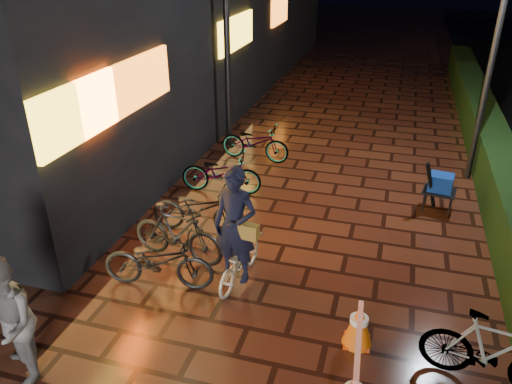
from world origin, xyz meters
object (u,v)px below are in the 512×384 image
(bystander_person, at_px, (6,324))
(traffic_barrier, at_px, (357,357))
(cart_assembly, at_px, (440,185))
(cyclist, at_px, (237,242))

(bystander_person, distance_m, traffic_barrier, 4.19)
(traffic_barrier, xyz_separation_m, cart_assembly, (1.09, 4.76, 0.27))
(cart_assembly, bearing_deg, cyclist, -132.90)
(traffic_barrier, distance_m, cart_assembly, 4.90)
(cyclist, relative_size, traffic_barrier, 1.25)
(bystander_person, height_order, traffic_barrier, bystander_person)
(cyclist, xyz_separation_m, cart_assembly, (3.10, 3.33, -0.16))
(cyclist, height_order, traffic_barrier, cyclist)
(cyclist, bearing_deg, traffic_barrier, -35.60)
(bystander_person, distance_m, cyclist, 3.29)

